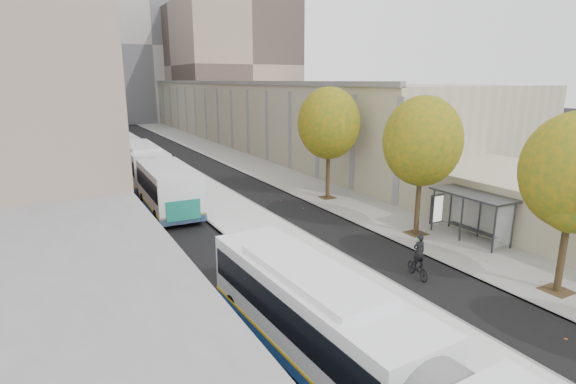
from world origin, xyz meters
TOP-DOWN VIEW (x-y plane):
  - bus_platform at (-3.88, 35.00)m, footprint 4.25×150.00m
  - sidewalk at (4.12, 35.00)m, footprint 4.75×150.00m
  - building_tan at (15.50, 64.00)m, footprint 18.00×92.00m
  - building_far_block at (6.00, 96.00)m, footprint 30.00×18.00m
  - bus_shelter at (5.69, 10.96)m, footprint 1.90×4.40m
  - tree_b at (3.60, 5.00)m, footprint 4.00×4.00m
  - tree_c at (3.60, 13.00)m, footprint 4.20×4.20m
  - tree_d at (3.60, 22.00)m, footprint 4.40×4.40m
  - bus_near at (-7.37, 2.33)m, footprint 3.09×16.76m
  - bus_far at (-7.34, 29.28)m, footprint 3.21×18.73m
  - cyclist at (-0.36, 8.79)m, footprint 0.73×1.60m
  - distant_car at (-7.28, 55.22)m, footprint 2.47×4.54m

SIDE VIEW (x-z plane):
  - sidewalk at x=4.12m, z-range 0.00..0.08m
  - bus_platform at x=-3.88m, z-range 0.00..0.15m
  - distant_car at x=-7.28m, z-range 0.00..1.46m
  - cyclist at x=-0.36m, z-range -0.25..1.72m
  - bus_near at x=-7.37m, z-range 0.13..2.91m
  - bus_far at x=-7.34m, z-range 0.14..3.26m
  - bus_shelter at x=5.69m, z-range 0.92..3.45m
  - building_tan at x=15.50m, z-range 0.00..8.00m
  - tree_b at x=3.60m, z-range 1.55..8.52m
  - tree_c at x=3.60m, z-range 1.61..8.89m
  - tree_d at x=3.60m, z-range 1.67..9.27m
  - building_far_block at x=6.00m, z-range 0.00..30.00m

